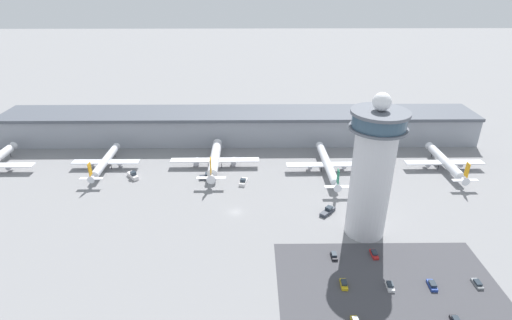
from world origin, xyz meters
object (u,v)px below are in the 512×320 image
Objects in this scene: airplane_gate_bravo at (105,162)px; airplane_gate_charlie at (215,160)px; car_silver_sedan at (432,285)px; airplane_gate_delta at (327,164)px; service_truck_fuel at (133,176)px; service_truck_baggage at (328,211)px; car_yellow_taxi at (334,256)px; car_navy_sedan at (477,284)px; airplane_gate_echo at (445,162)px; service_truck_catering at (243,182)px; control_tower at (372,170)px; car_green_van at (344,284)px; car_black_suv at (374,254)px; service_truck_water at (206,177)px; car_grey_coupe at (390,286)px.

airplane_gate_bravo is 49.45m from airplane_gate_charlie.
airplane_gate_bravo is at bearing 147.29° from car_silver_sedan.
airplane_gate_delta is (50.47, -5.13, -0.18)m from airplane_gate_charlie.
service_truck_fuel is 0.99× the size of service_truck_baggage.
service_truck_baggage is 1.69× the size of car_yellow_taxi.
car_yellow_taxi is 0.97× the size of car_navy_sedan.
airplane_gate_echo reaches higher than service_truck_catering.
service_truck_fuel reaches higher than service_truck_catering.
airplane_gate_echo is 81.40m from car_silver_sedan.
service_truck_catering is at bearing -172.55° from airplane_gate_echo.
airplane_gate_charlie is 59.12m from service_truck_baggage.
airplane_gate_bravo is 140.19m from car_silver_sedan.
car_silver_sedan is (18.01, -71.34, -3.28)m from airplane_gate_delta.
service_truck_catering is (-42.37, 34.55, -23.13)m from control_tower.
car_green_van is (-1.89, -37.66, -0.28)m from service_truck_baggage.
car_navy_sedan is at bearing -27.24° from car_black_suv.
service_truck_baggage is 1.64× the size of car_navy_sedan.
airplane_gate_delta is 33.49m from service_truck_baggage.
car_yellow_taxi is (-0.48, 12.63, -0.00)m from car_green_van.
service_truck_fuel is 1.62× the size of car_navy_sedan.
airplane_gate_echo is 7.99× the size of car_black_suv.
car_green_van is (-12.36, -26.04, -23.43)m from control_tower.
car_green_van is (92.69, -74.98, -3.13)m from airplane_gate_bravo.
control_tower is at bearing -33.83° from service_truck_water.
service_truck_fuel is at bearing -30.65° from airplane_gate_bravo.
airplane_gate_charlie is 11.32m from service_truck_water.
airplane_gate_delta is 1.16× the size of airplane_gate_echo.
airplane_gate_echo reaches higher than car_silver_sedan.
car_black_suv is 29.35m from car_navy_sedan.
service_truck_catering reaches higher than car_yellow_taxi.
car_grey_coupe reaches higher than car_black_suv.
airplane_gate_echo is 85.62m from car_yellow_taxi.
car_grey_coupe is at bearing -48.25° from service_truck_water.
airplane_gate_bravo is at bearing 158.47° from service_truck_baggage.
car_green_van is (78.12, -66.34, -0.55)m from service_truck_fuel.
airplane_gate_charlie is at bearing 124.13° from car_yellow_taxi.
airplane_gate_delta is at bearing 95.22° from car_black_suv.
airplane_gate_echo is 6.08× the size of service_truck_water.
service_truck_baggage is at bearing 106.01° from car_grey_coupe.
car_silver_sedan is (25.71, -13.39, 0.06)m from car_yellow_taxi.
service_truck_water reaches higher than car_silver_sedan.
service_truck_baggage is at bearing 84.58° from car_yellow_taxi.
airplane_gate_charlie is at bearing 137.14° from car_navy_sedan.
airplane_gate_charlie is (49.45, 0.73, 0.38)m from airplane_gate_bravo.
car_green_van is at bearing -63.65° from service_truck_catering.
airplane_gate_echo is 8.05× the size of car_silver_sedan.
service_truck_fuel is (-34.87, -9.37, -2.96)m from airplane_gate_charlie.
control_tower is at bearing -136.17° from airplane_gate_echo.
airplane_gate_echo is 76.01m from car_navy_sedan.
service_truck_baggage is at bearing -99.19° from airplane_gate_delta.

